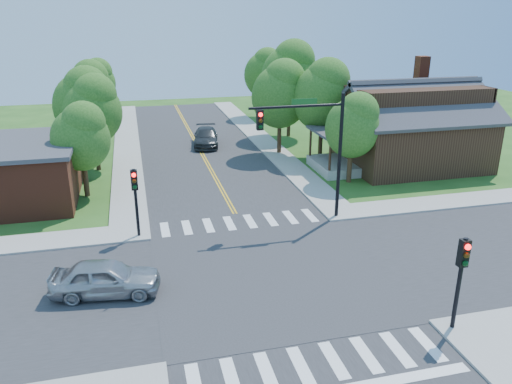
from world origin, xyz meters
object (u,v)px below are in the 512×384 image
object	(u,v)px
signal_mast_ne	(312,138)
signal_pole_nw	(135,191)
car_dgrey	(206,138)
signal_pole_se	(462,267)
house_ne	(411,123)
car_silver	(106,279)

from	to	relation	value
signal_mast_ne	signal_pole_nw	world-z (taller)	signal_mast_ne
signal_mast_ne	car_dgrey	world-z (taller)	signal_mast_ne
signal_pole_se	car_dgrey	size ratio (longest dim) A/B	0.70
house_ne	car_silver	size ratio (longest dim) A/B	2.76
signal_mast_ne	house_ne	size ratio (longest dim) A/B	0.55
signal_pole_nw	house_ne	size ratio (longest dim) A/B	0.29
signal_mast_ne	house_ne	bearing A→B (deg)	37.68
car_dgrey	signal_pole_se	bearing A→B (deg)	-72.00
signal_pole_se	car_dgrey	bearing A→B (deg)	99.33
signal_pole_se	car_silver	size ratio (longest dim) A/B	0.80
signal_pole_nw	car_silver	bearing A→B (deg)	-105.12
house_ne	signal_pole_nw	bearing A→B (deg)	-157.31
car_silver	car_dgrey	world-z (taller)	car_silver
house_ne	signal_mast_ne	bearing A→B (deg)	-142.32
signal_mast_ne	house_ne	xyz separation A→B (m)	(11.19, 8.65, -1.52)
signal_pole_nw	car_silver	size ratio (longest dim) A/B	0.80
signal_pole_nw	signal_mast_ne	bearing A→B (deg)	0.07
house_ne	car_silver	xyz separation A→B (m)	(-22.18, -14.11, -2.56)
car_silver	signal_mast_ne	bearing A→B (deg)	-54.94
house_ne	car_dgrey	size ratio (longest dim) A/B	2.42
signal_mast_ne	car_silver	world-z (taller)	signal_mast_ne
signal_mast_ne	car_silver	distance (m)	12.93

